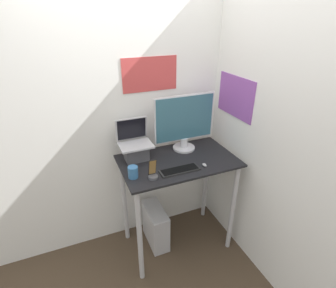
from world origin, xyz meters
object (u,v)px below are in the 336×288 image
(mouse, at_px, (204,165))
(computer_tower, at_px, (156,226))
(keyboard, at_px, (180,170))
(laptop, at_px, (136,148))
(cell_phone, at_px, (153,173))
(monitor, at_px, (184,124))

(mouse, distance_m, computer_tower, 0.93)
(keyboard, relative_size, mouse, 6.31)
(laptop, relative_size, computer_tower, 0.84)
(laptop, distance_m, keyboard, 0.45)
(keyboard, xyz_separation_m, mouse, (0.23, -0.01, 0.00))
(mouse, relative_size, cell_phone, 0.32)
(mouse, xyz_separation_m, computer_tower, (-0.37, 0.28, -0.81))
(laptop, distance_m, mouse, 0.63)
(monitor, height_order, cell_phone, monitor)
(mouse, bearing_deg, keyboard, 176.57)
(keyboard, bearing_deg, cell_phone, -176.96)
(keyboard, bearing_deg, mouse, -3.43)
(keyboard, height_order, mouse, mouse)
(cell_phone, bearing_deg, monitor, 39.16)
(monitor, xyz_separation_m, computer_tower, (-0.34, -0.09, -1.05))
(keyboard, xyz_separation_m, computer_tower, (-0.14, 0.26, -0.80))
(mouse, xyz_separation_m, cell_phone, (-0.47, 0.00, 0.03))
(keyboard, distance_m, computer_tower, 0.86)
(monitor, relative_size, mouse, 10.92)
(laptop, height_order, cell_phone, laptop)
(mouse, relative_size, computer_tower, 0.13)
(laptop, relative_size, keyboard, 1.05)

